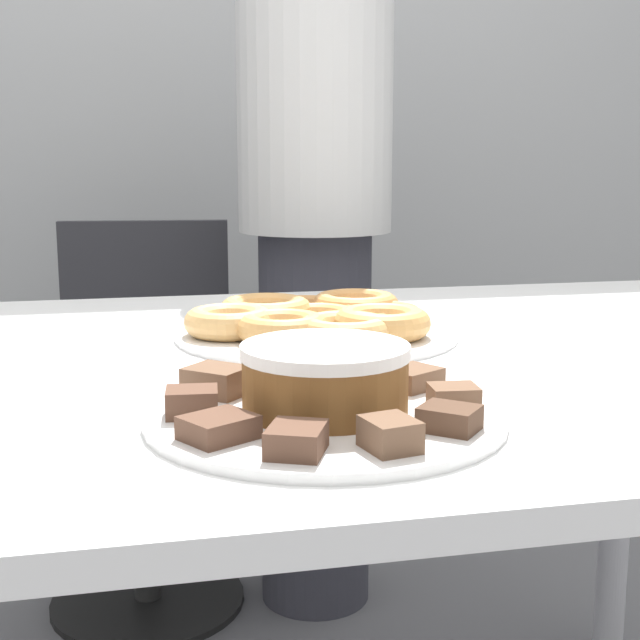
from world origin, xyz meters
TOP-DOWN VIEW (x-y plane):
  - wall_back at (0.00, 1.62)m, footprint 8.00×0.05m
  - table at (0.00, 0.00)m, footprint 1.54×1.03m
  - person_standing at (0.17, 0.83)m, footprint 0.33×0.33m
  - office_chair_left at (-0.21, 0.94)m, footprint 0.49×0.49m
  - plate_cake at (-0.06, -0.28)m, footprint 0.34×0.34m
  - plate_donuts at (0.02, 0.11)m, footprint 0.39×0.39m
  - frosted_cake at (-0.06, -0.28)m, footprint 0.16×0.16m
  - lamington_0 at (-0.19, -0.27)m, footprint 0.05×0.04m
  - lamington_1 at (-0.17, -0.34)m, footprint 0.07×0.07m
  - lamington_2 at (-0.11, -0.39)m, footprint 0.06×0.07m
  - lamington_3 at (-0.04, -0.40)m, footprint 0.05×0.05m
  - lamington_4 at (0.03, -0.36)m, footprint 0.06×0.06m
  - lamington_5 at (0.06, -0.29)m, footprint 0.05×0.04m
  - lamington_6 at (0.04, -0.22)m, footprint 0.07×0.07m
  - lamington_7 at (-0.01, -0.17)m, footprint 0.05×0.06m
  - lamington_8 at (-0.09, -0.16)m, footprint 0.05×0.05m
  - lamington_9 at (-0.15, -0.20)m, footprint 0.08×0.07m
  - donut_0 at (0.02, 0.11)m, footprint 0.11×0.11m
  - donut_1 at (-0.05, 0.17)m, footprint 0.13×0.13m
  - donut_2 at (-0.11, 0.10)m, footprint 0.12×0.12m
  - donut_3 at (-0.04, 0.04)m, footprint 0.12×0.12m
  - donut_4 at (0.03, 0.02)m, footprint 0.12×0.12m
  - donut_5 at (0.09, 0.04)m, footprint 0.13×0.13m
  - donut_6 at (0.11, 0.12)m, footprint 0.12×0.12m
  - donut_7 at (0.09, 0.19)m, footprint 0.13×0.13m
  - donut_8 at (0.02, 0.20)m, footprint 0.11×0.11m

SIDE VIEW (x-z plane):
  - office_chair_left at x=-0.21m, z-range -0.03..0.84m
  - table at x=0.00m, z-range 0.30..1.07m
  - plate_donuts at x=0.02m, z-range 0.77..0.78m
  - plate_cake at x=-0.06m, z-range 0.77..0.78m
  - lamington_1 at x=-0.17m, z-range 0.78..0.80m
  - lamington_5 at x=0.06m, z-range 0.78..0.80m
  - lamington_6 at x=0.04m, z-range 0.78..0.80m
  - lamington_8 at x=-0.09m, z-range 0.78..0.80m
  - lamington_4 at x=0.03m, z-range 0.78..0.80m
  - lamington_2 at x=-0.11m, z-range 0.78..0.80m
  - lamington_7 at x=-0.01m, z-range 0.78..0.80m
  - lamington_0 at x=-0.19m, z-range 0.78..0.81m
  - lamington_3 at x=-0.04m, z-range 0.78..0.81m
  - lamington_9 at x=-0.15m, z-range 0.78..0.81m
  - donut_8 at x=0.02m, z-range 0.78..0.81m
  - donut_6 at x=0.11m, z-range 0.78..0.81m
  - donut_0 at x=0.02m, z-range 0.78..0.81m
  - donut_4 at x=0.03m, z-range 0.78..0.81m
  - donut_3 at x=-0.04m, z-range 0.78..0.82m
  - donut_7 at x=0.09m, z-range 0.78..0.82m
  - donut_2 at x=-0.11m, z-range 0.78..0.82m
  - donut_1 at x=-0.05m, z-range 0.78..0.82m
  - donut_5 at x=0.09m, z-range 0.78..0.82m
  - frosted_cake at x=-0.06m, z-range 0.78..0.84m
  - person_standing at x=0.17m, z-range 0.05..1.78m
  - wall_back at x=0.00m, z-range 0.00..2.60m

